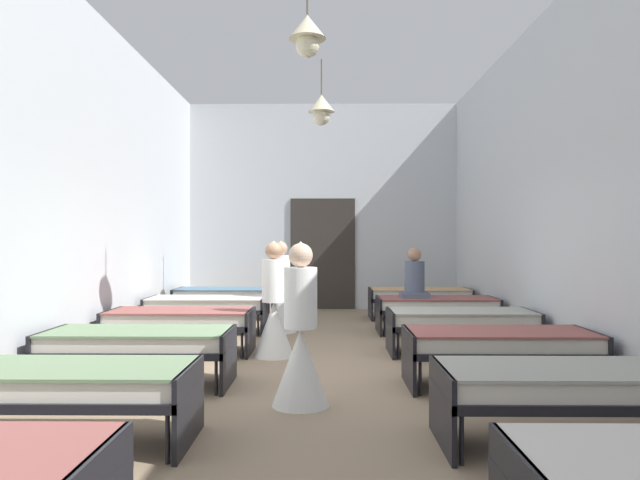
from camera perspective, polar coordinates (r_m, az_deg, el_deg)
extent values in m
cube|color=#8C755B|center=(6.90, -0.05, -12.97)|extent=(6.40, 12.14, 0.10)
cube|color=silver|center=(12.61, 0.28, 3.34)|extent=(6.20, 0.20, 4.47)
cube|color=silver|center=(7.43, -23.99, 5.68)|extent=(0.20, 11.54, 4.47)
cube|color=silver|center=(7.36, 24.12, 5.73)|extent=(0.20, 11.54, 4.47)
cube|color=#2D2823|center=(12.48, 0.27, -1.37)|extent=(1.40, 0.06, 2.40)
cylinder|color=brown|center=(7.29, -1.26, 22.67)|extent=(0.02, 0.02, 0.32)
cone|color=beige|center=(7.17, -1.26, 20.38)|extent=(0.44, 0.44, 0.28)
sphere|color=beige|center=(7.10, -1.26, 18.72)|extent=(0.28, 0.28, 0.28)
cylinder|color=brown|center=(9.79, 0.16, 15.89)|extent=(0.02, 0.02, 0.58)
cone|color=beige|center=(9.68, 0.16, 13.40)|extent=(0.44, 0.44, 0.28)
sphere|color=beige|center=(9.63, 0.16, 12.13)|extent=(0.28, 0.28, 0.28)
cylinder|color=black|center=(4.19, -14.88, -18.49)|extent=(0.03, 0.03, 0.34)
cylinder|color=black|center=(4.85, -12.52, -15.88)|extent=(0.03, 0.03, 0.34)
cube|color=black|center=(4.75, -24.14, -13.69)|extent=(1.90, 0.84, 0.07)
cube|color=black|center=(4.47, -12.83, -15.71)|extent=(0.04, 0.84, 0.57)
cube|color=silver|center=(4.72, -24.14, -12.45)|extent=(1.82, 0.78, 0.14)
cube|color=slate|center=(4.71, -24.14, -11.47)|extent=(1.86, 0.82, 0.02)
cylinder|color=black|center=(4.15, 13.87, -18.67)|extent=(0.03, 0.03, 0.34)
cylinder|color=black|center=(4.82, 11.83, -15.99)|extent=(0.03, 0.03, 0.34)
cube|color=black|center=(4.68, 23.56, -13.88)|extent=(1.90, 0.84, 0.07)
cube|color=black|center=(4.44, 11.98, -15.83)|extent=(0.04, 0.84, 0.57)
cube|color=silver|center=(4.66, 23.56, -12.63)|extent=(1.82, 0.78, 0.14)
cube|color=#9E9E93|center=(4.64, 23.56, -11.64)|extent=(1.86, 0.82, 0.02)
cylinder|color=black|center=(6.33, -26.29, -12.11)|extent=(0.03, 0.03, 0.34)
cylinder|color=black|center=(6.97, -23.55, -10.99)|extent=(0.03, 0.03, 0.34)
cylinder|color=black|center=(5.77, -10.26, -13.30)|extent=(0.03, 0.03, 0.34)
cylinder|color=black|center=(6.46, -9.03, -11.85)|extent=(0.03, 0.03, 0.34)
cube|color=black|center=(6.29, -17.56, -10.29)|extent=(1.90, 0.84, 0.07)
cube|color=black|center=(6.65, -25.33, -10.49)|extent=(0.04, 0.84, 0.57)
cube|color=black|center=(6.08, -9.04, -11.48)|extent=(0.04, 0.84, 0.57)
cube|color=silver|center=(6.27, -17.56, -9.34)|extent=(1.82, 0.78, 0.14)
cube|color=slate|center=(6.26, -17.56, -8.60)|extent=(1.86, 0.82, 0.02)
cylinder|color=black|center=(5.74, 9.90, -13.36)|extent=(0.03, 0.03, 0.34)
cylinder|color=black|center=(6.44, 8.85, -11.90)|extent=(0.03, 0.03, 0.34)
cylinder|color=black|center=(6.26, 26.22, -12.25)|extent=(0.03, 0.03, 0.34)
cylinder|color=black|center=(6.90, 23.59, -11.09)|extent=(0.03, 0.03, 0.34)
cube|color=black|center=(6.24, 17.40, -10.37)|extent=(1.90, 0.84, 0.07)
cube|color=black|center=(6.06, 8.77, -11.53)|extent=(0.04, 0.84, 0.57)
cube|color=black|center=(6.58, 25.32, -10.61)|extent=(0.04, 0.84, 0.57)
cube|color=silver|center=(6.22, 17.40, -9.42)|extent=(1.82, 0.78, 0.14)
cube|color=#8C4C47|center=(6.21, 17.40, -8.67)|extent=(1.86, 0.82, 0.02)
cylinder|color=black|center=(7.85, -20.61, -9.74)|extent=(0.03, 0.03, 0.34)
cylinder|color=black|center=(8.51, -18.83, -8.97)|extent=(0.03, 0.03, 0.34)
cylinder|color=black|center=(7.40, -7.74, -10.33)|extent=(0.03, 0.03, 0.34)
cylinder|color=black|center=(8.11, -6.99, -9.43)|extent=(0.03, 0.03, 0.34)
cube|color=black|center=(7.89, -13.68, -8.18)|extent=(1.90, 0.84, 0.07)
cube|color=black|center=(8.18, -20.08, -8.51)|extent=(0.04, 0.84, 0.57)
cube|color=black|center=(7.73, -6.90, -9.01)|extent=(0.04, 0.84, 0.57)
cube|color=silver|center=(7.88, -13.68, -7.43)|extent=(1.82, 0.78, 0.14)
cube|color=#8C4C47|center=(7.87, -13.68, -6.83)|extent=(1.86, 0.82, 0.02)
cylinder|color=black|center=(7.38, 7.76, -10.36)|extent=(0.03, 0.03, 0.34)
cylinder|color=black|center=(8.09, 7.12, -9.45)|extent=(0.03, 0.03, 0.34)
cylinder|color=black|center=(7.79, 20.76, -9.82)|extent=(0.03, 0.03, 0.34)
cylinder|color=black|center=(8.46, 19.06, -9.03)|extent=(0.03, 0.03, 0.34)
cube|color=black|center=(7.85, 13.81, -8.22)|extent=(1.90, 0.84, 0.07)
cube|color=black|center=(7.71, 6.98, -9.04)|extent=(0.04, 0.84, 0.57)
cube|color=black|center=(8.12, 20.28, -8.57)|extent=(0.04, 0.84, 0.57)
cube|color=silver|center=(7.84, 13.81, -7.46)|extent=(1.82, 0.78, 0.14)
cube|color=#9E9E93|center=(7.83, 13.81, -6.87)|extent=(1.86, 0.82, 0.02)
cylinder|color=black|center=(9.42, -16.84, -8.10)|extent=(0.03, 0.03, 0.34)
cylinder|color=black|center=(10.11, -15.60, -7.55)|extent=(0.03, 0.03, 0.34)
cylinder|color=black|center=(9.06, -6.17, -8.43)|extent=(0.03, 0.03, 0.34)
cylinder|color=black|center=(9.77, -5.66, -7.81)|extent=(0.03, 0.03, 0.34)
cube|color=black|center=(9.52, -11.15, -6.77)|extent=(1.90, 0.84, 0.07)
cube|color=black|center=(9.77, -16.54, -7.12)|extent=(0.04, 0.84, 0.57)
cube|color=black|center=(9.39, -5.54, -7.41)|extent=(0.04, 0.84, 0.57)
cube|color=silver|center=(9.51, -11.15, -6.14)|extent=(1.82, 0.78, 0.14)
cube|color=beige|center=(9.50, -11.15, -5.65)|extent=(1.86, 0.82, 0.02)
cylinder|color=black|center=(9.04, 6.42, -8.45)|extent=(0.03, 0.03, 0.34)
cylinder|color=black|center=(9.75, 5.99, -7.83)|extent=(0.03, 0.03, 0.34)
cylinder|color=black|center=(9.37, 17.17, -8.14)|extent=(0.03, 0.03, 0.34)
cylinder|color=black|center=(10.06, 15.99, -7.58)|extent=(0.03, 0.03, 0.34)
cube|color=black|center=(9.49, 11.47, -6.79)|extent=(1.90, 0.84, 0.07)
cube|color=black|center=(9.37, 5.83, -7.42)|extent=(0.04, 0.84, 0.57)
cube|color=black|center=(9.72, 16.90, -7.16)|extent=(0.04, 0.84, 0.57)
cube|color=silver|center=(9.48, 11.47, -6.16)|extent=(1.82, 0.78, 0.14)
cube|color=#8C4C47|center=(9.47, 11.47, -5.67)|extent=(1.86, 0.82, 0.02)
cylinder|color=black|center=(11.03, -14.18, -6.91)|extent=(0.03, 0.03, 0.34)
cylinder|color=black|center=(11.73, -13.27, -6.50)|extent=(0.03, 0.03, 0.34)
cylinder|color=black|center=(10.72, -5.08, -7.11)|extent=(0.03, 0.03, 0.34)
cylinder|color=black|center=(11.43, -4.72, -6.67)|extent=(0.03, 0.03, 0.34)
cube|color=black|center=(11.17, -9.36, -5.77)|extent=(1.90, 0.84, 0.07)
cube|color=black|center=(11.38, -14.01, -6.11)|extent=(0.04, 0.84, 0.57)
cube|color=black|center=(11.06, -4.59, -6.29)|extent=(0.04, 0.84, 0.57)
cube|color=white|center=(11.16, -9.36, -5.23)|extent=(1.82, 0.78, 0.14)
cube|color=slate|center=(11.16, -9.36, -4.81)|extent=(1.86, 0.82, 0.02)
cylinder|color=black|center=(10.71, 5.50, -7.12)|extent=(0.03, 0.03, 0.34)
cylinder|color=black|center=(11.42, 5.20, -6.68)|extent=(0.03, 0.03, 0.34)
cylinder|color=black|center=(10.99, 14.65, -6.94)|extent=(0.03, 0.03, 0.34)
cylinder|color=black|center=(11.69, 13.79, -6.52)|extent=(0.03, 0.03, 0.34)
cube|color=black|center=(11.15, 9.83, -5.78)|extent=(1.90, 0.84, 0.07)
cube|color=black|center=(11.05, 5.03, -6.29)|extent=(0.04, 0.84, 0.57)
cube|color=black|center=(11.34, 14.50, -6.13)|extent=(0.04, 0.84, 0.57)
cube|color=white|center=(11.14, 9.83, -5.24)|extent=(1.82, 0.78, 0.14)
cube|color=tan|center=(11.13, 9.83, -4.82)|extent=(1.86, 0.82, 0.02)
cone|color=white|center=(9.44, -3.90, -6.99)|extent=(0.52, 0.52, 0.70)
cylinder|color=white|center=(9.38, -3.90, -3.20)|extent=(0.30, 0.30, 0.55)
sphere|color=tan|center=(9.37, -3.90, -0.84)|extent=(0.22, 0.22, 0.22)
cone|color=white|center=(9.37, -3.90, -0.37)|extent=(0.18, 0.18, 0.10)
cone|color=white|center=(5.32, -1.93, -12.47)|extent=(0.52, 0.52, 0.70)
cylinder|color=white|center=(5.22, -1.93, -5.75)|extent=(0.30, 0.30, 0.55)
sphere|color=beige|center=(5.19, -1.93, -1.52)|extent=(0.22, 0.22, 0.22)
cone|color=white|center=(5.19, -1.93, -0.67)|extent=(0.18, 0.18, 0.10)
cone|color=white|center=(7.49, -4.61, -8.82)|extent=(0.52, 0.52, 0.70)
cylinder|color=white|center=(7.42, -4.61, -4.04)|extent=(0.30, 0.30, 0.55)
sphere|color=#A87A5B|center=(7.40, -4.61, -1.07)|extent=(0.22, 0.22, 0.22)
cone|color=white|center=(7.40, -4.61, -0.47)|extent=(0.18, 0.18, 0.10)
cylinder|color=#515B70|center=(9.40, 9.36, -3.87)|extent=(0.32, 0.32, 0.58)
cube|color=#515B70|center=(9.42, 9.36, -5.39)|extent=(0.44, 0.44, 0.08)
sphere|color=#A87A5B|center=(9.38, 9.36, -1.43)|extent=(0.22, 0.22, 0.22)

